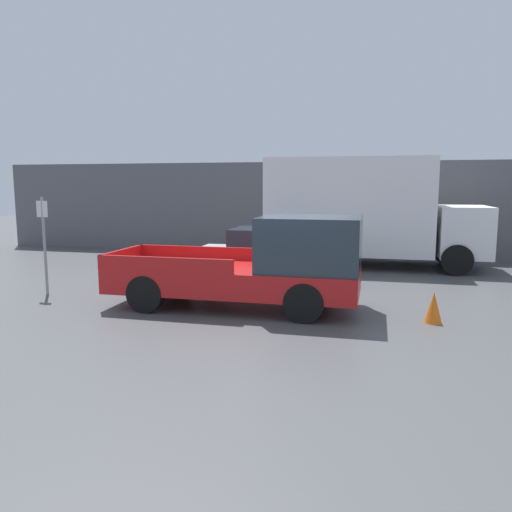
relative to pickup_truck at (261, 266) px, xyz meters
The scene contains 7 objects.
ground_plane 1.11m from the pickup_truck, ahead, with size 60.00×60.00×0.00m, color #4C4C4F.
building_wall 8.93m from the pickup_truck, 86.63° to the left, with size 28.00×0.15×3.64m.
pickup_truck is the anchor object (origin of this frame).
car 3.19m from the pickup_truck, 97.65° to the left, with size 4.36×1.90×1.53m.
delivery_truck 6.94m from the pickup_truck, 73.17° to the left, with size 7.15×2.50×3.63m.
parking_sign 5.63m from the pickup_truck, behind, with size 0.30×0.07×2.46m.
traffic_cone 3.71m from the pickup_truck, ahead, with size 0.34×0.34×0.63m.
Camera 1 is at (1.94, -10.64, 2.77)m, focal length 35.00 mm.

